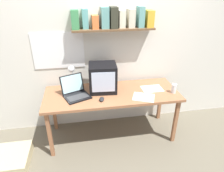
# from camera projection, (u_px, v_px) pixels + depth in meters

# --- Properties ---
(ground_plane) EXTENTS (12.00, 12.00, 0.00)m
(ground_plane) POSITION_uv_depth(u_px,v_px,m) (112.00, 134.00, 2.99)
(ground_plane) COLOR #655E4E
(back_wall) EXTENTS (5.60, 0.24, 2.60)m
(back_wall) POSITION_uv_depth(u_px,v_px,m) (107.00, 41.00, 2.75)
(back_wall) COLOR silver
(back_wall) RESTS_ON ground_plane
(corner_desk) EXTENTS (1.78, 0.68, 0.71)m
(corner_desk) POSITION_uv_depth(u_px,v_px,m) (112.00, 96.00, 2.69)
(corner_desk) COLOR #9A6240
(corner_desk) RESTS_ON ground_plane
(crt_monitor) EXTENTS (0.38, 0.35, 0.37)m
(crt_monitor) POSITION_uv_depth(u_px,v_px,m) (103.00, 78.00, 2.65)
(crt_monitor) COLOR black
(crt_monitor) RESTS_ON corner_desk
(laptop) EXTENTS (0.40, 0.40, 0.25)m
(laptop) POSITION_uv_depth(u_px,v_px,m) (75.00, 91.00, 2.57)
(laptop) COLOR black
(laptop) RESTS_ON corner_desk
(desk_lamp) EXTENTS (0.13, 0.16, 0.35)m
(desk_lamp) POSITION_uv_depth(u_px,v_px,m) (72.00, 75.00, 2.65)
(desk_lamp) COLOR white
(desk_lamp) RESTS_ON corner_desk
(juice_glass) EXTENTS (0.06, 0.06, 0.12)m
(juice_glass) POSITION_uv_depth(u_px,v_px,m) (174.00, 89.00, 2.64)
(juice_glass) COLOR white
(juice_glass) RESTS_ON corner_desk
(computer_mouse) EXTENTS (0.08, 0.12, 0.03)m
(computer_mouse) POSITION_uv_depth(u_px,v_px,m) (102.00, 99.00, 2.48)
(computer_mouse) COLOR #232326
(computer_mouse) RESTS_ON corner_desk
(loose_paper_near_monitor) EXTENTS (0.33, 0.30, 0.00)m
(loose_paper_near_monitor) POSITION_uv_depth(u_px,v_px,m) (144.00, 97.00, 2.55)
(loose_paper_near_monitor) COLOR white
(loose_paper_near_monitor) RESTS_ON corner_desk
(printed_handout) EXTENTS (0.28, 0.21, 0.00)m
(printed_handout) POSITION_uv_depth(u_px,v_px,m) (152.00, 89.00, 2.76)
(printed_handout) COLOR white
(printed_handout) RESTS_ON corner_desk
(floor_cushion) EXTENTS (0.47, 0.47, 0.14)m
(floor_cushion) POSITION_uv_depth(u_px,v_px,m) (10.00, 159.00, 2.46)
(floor_cushion) COLOR tan
(floor_cushion) RESTS_ON ground_plane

